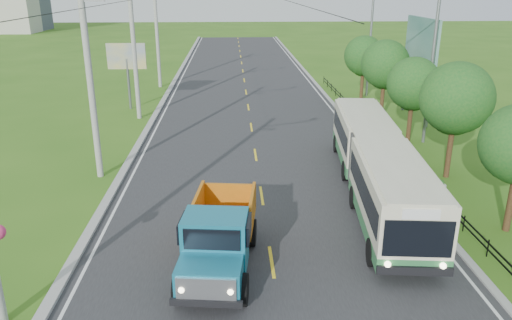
{
  "coord_description": "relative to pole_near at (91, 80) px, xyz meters",
  "views": [
    {
      "loc": [
        -1.36,
        -15.78,
        9.56
      ],
      "look_at": [
        -0.28,
        5.77,
        1.9
      ],
      "focal_mm": 35.0,
      "sensor_mm": 36.0,
      "label": 1
    }
  ],
  "objects": [
    {
      "name": "tree_back",
      "position": [
        18.12,
        17.14,
        -1.44
      ],
      "size": [
        3.3,
        3.36,
        5.5
      ],
      "color": "#382314",
      "rests_on": "ground"
    },
    {
      "name": "tree_third",
      "position": [
        18.12,
        -0.86,
        -1.11
      ],
      "size": [
        3.6,
        3.62,
        6.0
      ],
      "color": "#382314",
      "rests_on": "ground"
    },
    {
      "name": "railing_right",
      "position": [
        16.26,
        5.0,
        -4.79
      ],
      "size": [
        0.04,
        40.0,
        0.6
      ],
      "primitive_type": "cube",
      "color": "black",
      "rests_on": "ground"
    },
    {
      "name": "curb_right",
      "position": [
        15.41,
        11.0,
        -5.04
      ],
      "size": [
        0.3,
        120.0,
        0.1
      ],
      "primitive_type": "cube",
      "color": "#9E9E99",
      "rests_on": "ground"
    },
    {
      "name": "pole_near",
      "position": [
        0.0,
        0.0,
        0.0
      ],
      "size": [
        3.51,
        0.32,
        10.0
      ],
      "color": "gray",
      "rests_on": "ground"
    },
    {
      "name": "edge_line_left",
      "position": [
        1.61,
        11.0,
        -5.07
      ],
      "size": [
        0.12,
        120.0,
        0.0
      ],
      "primitive_type": "cube",
      "color": "silver",
      "rests_on": "road"
    },
    {
      "name": "edge_line_right",
      "position": [
        14.91,
        11.0,
        -5.07
      ],
      "size": [
        0.12,
        120.0,
        0.0
      ],
      "primitive_type": "cube",
      "color": "silver",
      "rests_on": "road"
    },
    {
      "name": "planter_mid",
      "position": [
        16.86,
        5.0,
        -4.81
      ],
      "size": [
        0.64,
        0.64,
        0.67
      ],
      "color": "silver",
      "rests_on": "ground"
    },
    {
      "name": "billboard_left",
      "position": [
        -1.24,
        15.0,
        -1.23
      ],
      "size": [
        3.0,
        0.2,
        5.2
      ],
      "color": "slate",
      "rests_on": "ground"
    },
    {
      "name": "streetlight_mid",
      "position": [
        18.9,
        5.0,
        -0.19
      ],
      "size": [
        3.02,
        0.2,
        9.07
      ],
      "color": "slate",
      "rests_on": "ground"
    },
    {
      "name": "dump_truck",
      "position": [
        6.39,
        -9.31,
        -3.7
      ],
      "size": [
        2.88,
        6.08,
        2.47
      ],
      "rotation": [
        0.0,
        0.0,
        -0.12
      ],
      "color": "#156782",
      "rests_on": "ground"
    },
    {
      "name": "curb_left",
      "position": [
        1.06,
        11.0,
        -5.02
      ],
      "size": [
        0.4,
        120.0,
        0.15
      ],
      "primitive_type": "cube",
      "color": "#9E9E99",
      "rests_on": "ground"
    },
    {
      "name": "tree_fifth",
      "position": [
        18.12,
        11.14,
        -1.24
      ],
      "size": [
        3.48,
        3.52,
        5.8
      ],
      "color": "#382314",
      "rests_on": "ground"
    },
    {
      "name": "planter_near",
      "position": [
        16.86,
        -3.0,
        -4.81
      ],
      "size": [
        0.64,
        0.64,
        0.67
      ],
      "color": "silver",
      "rests_on": "ground"
    },
    {
      "name": "planter_far",
      "position": [
        16.86,
        13.0,
        -4.81
      ],
      "size": [
        0.64,
        0.64,
        0.67
      ],
      "color": "silver",
      "rests_on": "ground"
    },
    {
      "name": "pole_mid",
      "position": [
        0.0,
        12.0,
        0.0
      ],
      "size": [
        3.51,
        0.32,
        10.0
      ],
      "color": "gray",
      "rests_on": "ground"
    },
    {
      "name": "streetlight_far",
      "position": [
        18.9,
        19.0,
        -0.19
      ],
      "size": [
        3.02,
        0.2,
        9.07
      ],
      "color": "slate",
      "rests_on": "ground"
    },
    {
      "name": "billboard_right",
      "position": [
        20.56,
        11.0,
        0.25
      ],
      "size": [
        0.24,
        6.0,
        7.3
      ],
      "color": "slate",
      "rests_on": "ground"
    },
    {
      "name": "bus",
      "position": [
        13.59,
        -3.26,
        -3.31
      ],
      "size": [
        4.03,
        15.54,
        2.97
      ],
      "rotation": [
        0.0,
        0.0,
        -0.1
      ],
      "color": "#2C6F3C",
      "rests_on": "ground"
    },
    {
      "name": "ground",
      "position": [
        8.26,
        -9.0,
        -5.09
      ],
      "size": [
        240.0,
        240.0,
        0.0
      ],
      "primitive_type": "plane",
      "color": "#326317",
      "rests_on": "ground"
    },
    {
      "name": "pole_far",
      "position": [
        0.0,
        24.0,
        0.0
      ],
      "size": [
        3.51,
        0.32,
        10.0
      ],
      "color": "gray",
      "rests_on": "ground"
    },
    {
      "name": "tree_fourth",
      "position": [
        18.12,
        5.14,
        -1.51
      ],
      "size": [
        3.24,
        3.31,
        5.4
      ],
      "color": "#382314",
      "rests_on": "ground"
    },
    {
      "name": "road",
      "position": [
        8.26,
        11.0,
        -5.08
      ],
      "size": [
        14.0,
        120.0,
        0.02
      ],
      "primitive_type": "cube",
      "color": "#28282B",
      "rests_on": "ground"
    },
    {
      "name": "centre_dash",
      "position": [
        8.26,
        -9.0,
        -5.07
      ],
      "size": [
        0.12,
        2.2,
        0.0
      ],
      "primitive_type": "cube",
      "color": "yellow",
      "rests_on": "road"
    }
  ]
}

